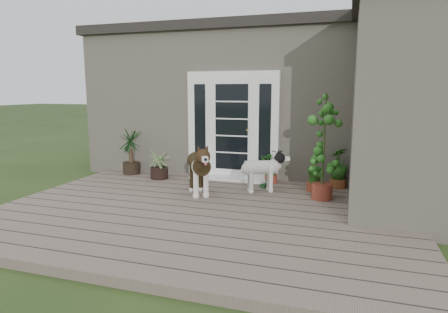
% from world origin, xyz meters
% --- Properties ---
extents(deck, '(6.20, 4.60, 0.12)m').
position_xyz_m(deck, '(0.00, 0.40, 0.06)').
color(deck, '#6B5B4C').
rests_on(deck, ground).
extents(house_main, '(7.40, 4.00, 3.10)m').
position_xyz_m(house_main, '(0.00, 4.65, 1.55)').
color(house_main, '#665E54').
rests_on(house_main, ground).
extents(roof_main, '(7.60, 4.20, 0.20)m').
position_xyz_m(roof_main, '(0.00, 4.65, 3.20)').
color(roof_main, '#2D2826').
rests_on(roof_main, house_main).
extents(house_wing, '(1.60, 2.40, 3.10)m').
position_xyz_m(house_wing, '(2.90, 1.50, 1.55)').
color(house_wing, '#665E54').
rests_on(house_wing, ground).
extents(door_unit, '(1.90, 0.14, 2.15)m').
position_xyz_m(door_unit, '(-0.20, 2.60, 1.19)').
color(door_unit, white).
rests_on(door_unit, deck).
extents(door_step, '(1.60, 0.40, 0.05)m').
position_xyz_m(door_step, '(-0.20, 2.40, 0.14)').
color(door_step, white).
rests_on(door_step, deck).
extents(brindle_dog, '(0.84, 1.02, 0.79)m').
position_xyz_m(brindle_dog, '(-0.36, 1.14, 0.52)').
color(brindle_dog, '#322512').
rests_on(brindle_dog, deck).
extents(white_dog, '(0.84, 0.64, 0.64)m').
position_xyz_m(white_dog, '(0.61, 1.66, 0.44)').
color(white_dog, white).
rests_on(white_dog, deck).
extents(spider_plant, '(0.65, 0.65, 0.63)m').
position_xyz_m(spider_plant, '(-1.58, 2.03, 0.44)').
color(spider_plant, '#89AF6B').
rests_on(spider_plant, deck).
extents(yucca, '(0.85, 0.85, 0.99)m').
position_xyz_m(yucca, '(-2.37, 2.27, 0.61)').
color(yucca, '#133311').
rests_on(yucca, deck).
extents(herb_a, '(0.61, 0.61, 0.59)m').
position_xyz_m(herb_a, '(0.66, 2.38, 0.41)').
color(herb_a, '#2A611B').
rests_on(herb_a, deck).
extents(herb_b, '(0.42, 0.42, 0.55)m').
position_xyz_m(herb_b, '(1.51, 1.99, 0.39)').
color(herb_b, '#195A1D').
rests_on(herb_b, deck).
extents(herb_c, '(0.55, 0.55, 0.61)m').
position_xyz_m(herb_c, '(1.91, 2.40, 0.42)').
color(herb_c, '#1B5518').
rests_on(herb_c, deck).
extents(sapling, '(0.69, 0.69, 1.80)m').
position_xyz_m(sapling, '(1.68, 1.51, 1.02)').
color(sapling, '#185719').
rests_on(sapling, deck).
extents(clog_left, '(0.16, 0.30, 0.09)m').
position_xyz_m(clog_left, '(0.62, 2.35, 0.16)').
color(clog_left, '#15351F').
rests_on(clog_left, deck).
extents(clog_right, '(0.24, 0.31, 0.08)m').
position_xyz_m(clog_right, '(0.64, 1.99, 0.16)').
color(clog_right, '#17391B').
rests_on(clog_right, deck).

